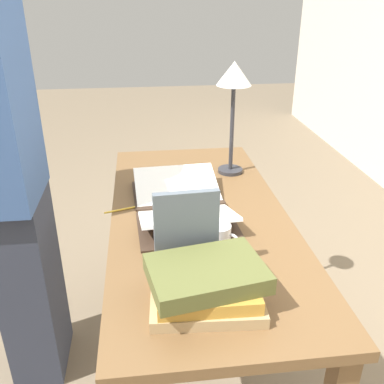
% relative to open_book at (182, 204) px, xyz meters
% --- Properties ---
extents(ground_plane, '(12.00, 12.00, 0.00)m').
position_rel_open_book_xyz_m(ground_plane, '(0.05, 0.06, -0.79)').
color(ground_plane, '#70604C').
extents(reading_desk, '(1.42, 0.65, 0.76)m').
position_rel_open_book_xyz_m(reading_desk, '(0.05, 0.06, -0.14)').
color(reading_desk, brown).
rests_on(reading_desk, ground_plane).
extents(open_book, '(0.57, 0.38, 0.08)m').
position_rel_open_book_xyz_m(open_book, '(0.00, 0.00, 0.00)').
color(open_book, '#38281E').
rests_on(open_book, reading_desk).
extents(book_stack_tall, '(0.25, 0.33, 0.12)m').
position_rel_open_book_xyz_m(book_stack_tall, '(0.54, 0.01, 0.03)').
color(book_stack_tall, tan).
rests_on(book_stack_tall, reading_desk).
extents(book_standing_upright, '(0.03, 0.19, 0.26)m').
position_rel_open_book_xyz_m(book_standing_upright, '(0.39, -0.02, 0.11)').
color(book_standing_upright, slate).
rests_on(book_standing_upright, reading_desk).
extents(reading_lamp, '(0.15, 0.15, 0.49)m').
position_rel_open_book_xyz_m(reading_lamp, '(-0.34, 0.26, 0.37)').
color(reading_lamp, '#2D2D33').
rests_on(reading_lamp, reading_desk).
extents(coffee_mug, '(0.08, 0.10, 0.09)m').
position_rel_open_book_xyz_m(coffee_mug, '(0.29, 0.09, 0.02)').
color(coffee_mug, white).
rests_on(coffee_mug, reading_desk).
extents(pencil, '(0.06, 0.17, 0.01)m').
position_rel_open_book_xyz_m(pencil, '(-0.03, -0.21, -0.02)').
color(pencil, gold).
rests_on(pencil, reading_desk).
extents(person_reader, '(0.36, 0.22, 1.71)m').
position_rel_open_book_xyz_m(person_reader, '(-0.06, -0.62, 0.06)').
color(person_reader, '#2D3342').
rests_on(person_reader, ground_plane).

